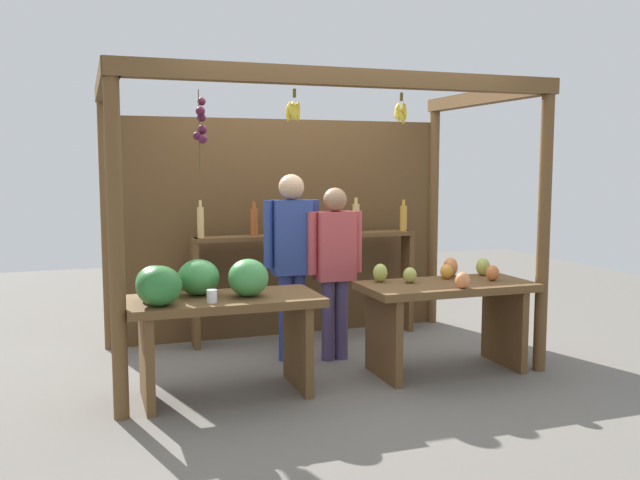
% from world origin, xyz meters
% --- Properties ---
extents(ground_plane, '(12.00, 12.00, 0.00)m').
position_xyz_m(ground_plane, '(0.00, 0.00, 0.00)').
color(ground_plane, slate).
rests_on(ground_plane, ground).
extents(market_stall, '(3.36, 1.91, 2.31)m').
position_xyz_m(market_stall, '(-0.00, 0.43, 1.33)').
color(market_stall, brown).
rests_on(market_stall, ground).
extents(fruit_counter_left, '(1.36, 0.66, 0.98)m').
position_xyz_m(fruit_counter_left, '(-0.99, -0.68, 0.67)').
color(fruit_counter_left, brown).
rests_on(fruit_counter_left, ground).
extents(fruit_counter_right, '(1.36, 0.67, 0.88)m').
position_xyz_m(fruit_counter_right, '(0.90, -0.66, 0.55)').
color(fruit_counter_right, brown).
rests_on(fruit_counter_right, ground).
extents(bottle_shelf_unit, '(2.15, 0.22, 1.33)m').
position_xyz_m(bottle_shelf_unit, '(0.17, 0.68, 0.79)').
color(bottle_shelf_unit, brown).
rests_on(bottle_shelf_unit, ground).
extents(vendor_man, '(0.48, 0.21, 1.57)m').
position_xyz_m(vendor_man, '(-0.18, 0.03, 0.94)').
color(vendor_man, navy).
rests_on(vendor_man, ground).
extents(vendor_woman, '(0.48, 0.20, 1.46)m').
position_xyz_m(vendor_woman, '(0.17, -0.08, 0.86)').
color(vendor_woman, '#4C3E69').
rests_on(vendor_woman, ground).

